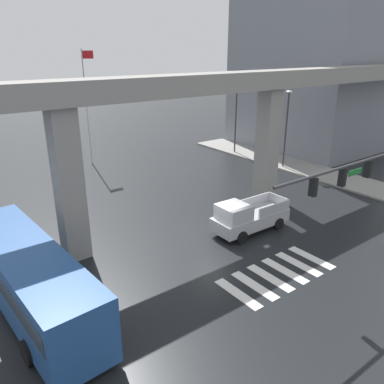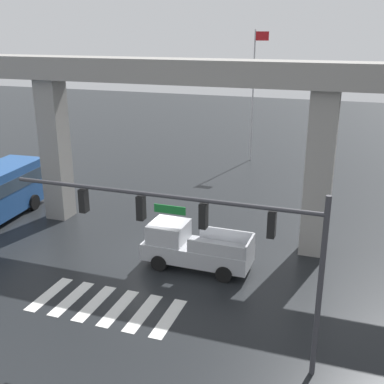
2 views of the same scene
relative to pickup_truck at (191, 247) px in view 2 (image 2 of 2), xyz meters
The scene contains 6 objects.
ground_plane 2.41m from the pickup_truck, 167.93° to the left, with size 120.00×120.00×0.00m, color black.
crosswalk_stripes 5.03m from the pickup_truck, 115.84° to the right, with size 6.05×2.80×0.01m.
elevated_overpass 8.11m from the pickup_truck, 121.26° to the left, with size 54.98×1.98×9.38m.
pickup_truck is the anchor object (origin of this frame).
traffic_signal_mast 7.35m from the pickup_truck, 65.98° to the right, with size 10.89×0.32×6.20m.
flagpole 20.94m from the pickup_truck, 94.39° to the left, with size 1.16×0.12×10.75m.
Camera 2 is at (8.92, -19.86, 10.75)m, focal length 44.77 mm.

